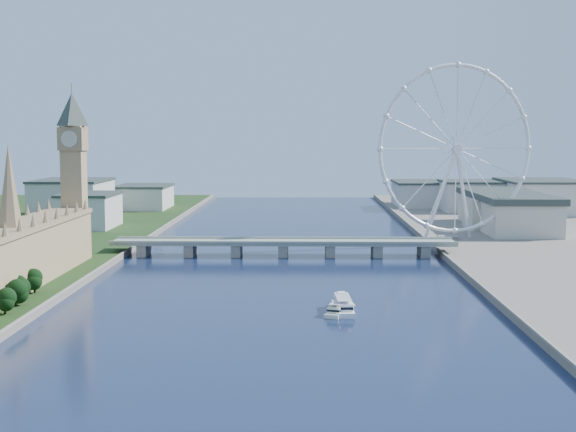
{
  "coord_description": "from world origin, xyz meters",
  "views": [
    {
      "loc": [
        13.38,
        -210.27,
        77.17
      ],
      "look_at": [
        4.85,
        210.0,
        34.8
      ],
      "focal_mm": 50.0,
      "sensor_mm": 36.0,
      "label": 1
    }
  ],
  "objects": [
    {
      "name": "ground",
      "position": [
        0.0,
        0.0,
        0.0
      ],
      "size": [
        2000.0,
        2000.0,
        0.0
      ],
      "primitive_type": "plane",
      "color": "navy",
      "rests_on": "ground"
    },
    {
      "name": "tour_boat_near",
      "position": [
        30.53,
        136.53,
        0.0
      ],
      "size": [
        9.53,
        32.37,
        7.11
      ],
      "primitive_type": null,
      "rotation": [
        0.0,
        0.0,
        0.04
      ],
      "color": "white",
      "rests_on": "ground"
    },
    {
      "name": "westminster_bridge",
      "position": [
        0.0,
        300.0,
        6.63
      ],
      "size": [
        220.0,
        22.0,
        9.5
      ],
      "color": "gray",
      "rests_on": "ground"
    },
    {
      "name": "county_hall",
      "position": [
        175.0,
        430.0,
        0.0
      ],
      "size": [
        54.0,
        144.0,
        35.0
      ],
      "primitive_type": null,
      "color": "beige",
      "rests_on": "ground"
    },
    {
      "name": "parliament_range",
      "position": [
        -128.0,
        170.0,
        18.48
      ],
      "size": [
        24.0,
        200.0,
        70.0
      ],
      "color": "tan",
      "rests_on": "ground"
    },
    {
      "name": "city_skyline",
      "position": [
        39.22,
        560.08,
        16.96
      ],
      "size": [
        505.0,
        280.0,
        32.0
      ],
      "color": "beige",
      "rests_on": "ground"
    },
    {
      "name": "big_ben",
      "position": [
        -128.0,
        278.0,
        66.57
      ],
      "size": [
        20.02,
        20.02,
        110.0
      ],
      "color": "tan",
      "rests_on": "ground"
    },
    {
      "name": "tour_boat_far",
      "position": [
        28.79,
        132.6,
        0.0
      ],
      "size": [
        15.34,
        27.22,
        5.83
      ],
      "primitive_type": null,
      "rotation": [
        0.0,
        0.0,
        -0.35
      ],
      "color": "silver",
      "rests_on": "ground"
    },
    {
      "name": "london_eye",
      "position": [
        119.98,
        355.08,
        67.52
      ],
      "size": [
        113.6,
        39.12,
        124.3
      ],
      "color": "silver",
      "rests_on": "ground"
    }
  ]
}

